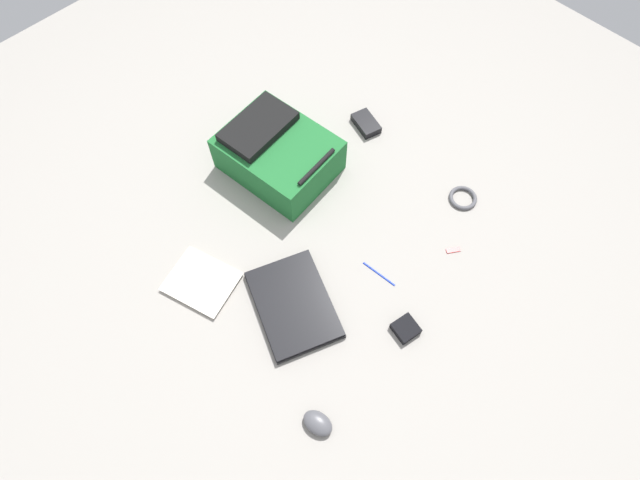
{
  "coord_description": "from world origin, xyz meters",
  "views": [
    {
      "loc": [
        0.62,
        0.64,
        1.65
      ],
      "look_at": [
        0.02,
        0.05,
        0.02
      ],
      "focal_mm": 28.04,
      "sensor_mm": 36.0,
      "label": 1
    }
  ],
  "objects_px": {
    "backpack": "(277,153)",
    "usb_stick": "(453,250)",
    "cable_coil": "(463,198)",
    "earbud_pouch": "(406,329)",
    "book_blue": "(202,282)",
    "computer_mouse": "(318,423)",
    "power_brick": "(366,124)",
    "laptop": "(294,304)",
    "pen_black": "(379,274)"
  },
  "relations": [
    {
      "from": "backpack",
      "to": "usb_stick",
      "type": "xyz_separation_m",
      "value": [
        -0.2,
        0.73,
        -0.08
      ]
    },
    {
      "from": "cable_coil",
      "to": "earbud_pouch",
      "type": "bearing_deg",
      "value": 18.35
    },
    {
      "from": "book_blue",
      "to": "cable_coil",
      "type": "bearing_deg",
      "value": 154.94
    },
    {
      "from": "backpack",
      "to": "computer_mouse",
      "type": "distance_m",
      "value": 1.0
    },
    {
      "from": "power_brick",
      "to": "backpack",
      "type": "bearing_deg",
      "value": -14.93
    },
    {
      "from": "laptop",
      "to": "book_blue",
      "type": "height_order",
      "value": "laptop"
    },
    {
      "from": "backpack",
      "to": "computer_mouse",
      "type": "bearing_deg",
      "value": 54.26
    },
    {
      "from": "backpack",
      "to": "pen_black",
      "type": "height_order",
      "value": "backpack"
    },
    {
      "from": "cable_coil",
      "to": "pen_black",
      "type": "distance_m",
      "value": 0.47
    },
    {
      "from": "book_blue",
      "to": "pen_black",
      "type": "relative_size",
      "value": 2.0
    },
    {
      "from": "laptop",
      "to": "power_brick",
      "type": "relative_size",
      "value": 3.27
    },
    {
      "from": "book_blue",
      "to": "usb_stick",
      "type": "bearing_deg",
      "value": 143.17
    },
    {
      "from": "pen_black",
      "to": "earbud_pouch",
      "type": "height_order",
      "value": "earbud_pouch"
    },
    {
      "from": "book_blue",
      "to": "usb_stick",
      "type": "distance_m",
      "value": 0.92
    },
    {
      "from": "cable_coil",
      "to": "earbud_pouch",
      "type": "distance_m",
      "value": 0.59
    },
    {
      "from": "book_blue",
      "to": "pen_black",
      "type": "xyz_separation_m",
      "value": [
        -0.47,
        0.42,
        -0.0
      ]
    },
    {
      "from": "book_blue",
      "to": "power_brick",
      "type": "height_order",
      "value": "power_brick"
    },
    {
      "from": "laptop",
      "to": "cable_coil",
      "type": "relative_size",
      "value": 3.82
    },
    {
      "from": "cable_coil",
      "to": "backpack",
      "type": "bearing_deg",
      "value": -57.11
    },
    {
      "from": "pen_black",
      "to": "earbud_pouch",
      "type": "relative_size",
      "value": 1.8
    },
    {
      "from": "backpack",
      "to": "book_blue",
      "type": "height_order",
      "value": "backpack"
    },
    {
      "from": "book_blue",
      "to": "computer_mouse",
      "type": "bearing_deg",
      "value": 86.1
    },
    {
      "from": "pen_black",
      "to": "cable_coil",
      "type": "bearing_deg",
      "value": 178.0
    },
    {
      "from": "power_brick",
      "to": "pen_black",
      "type": "distance_m",
      "value": 0.68
    },
    {
      "from": "computer_mouse",
      "to": "pen_black",
      "type": "bearing_deg",
      "value": -169.54
    },
    {
      "from": "computer_mouse",
      "to": "cable_coil",
      "type": "xyz_separation_m",
      "value": [
        -0.98,
        -0.19,
        -0.01
      ]
    },
    {
      "from": "cable_coil",
      "to": "computer_mouse",
      "type": "bearing_deg",
      "value": 10.99
    },
    {
      "from": "laptop",
      "to": "book_blue",
      "type": "relative_size",
      "value": 1.48
    },
    {
      "from": "pen_black",
      "to": "usb_stick",
      "type": "height_order",
      "value": "same"
    },
    {
      "from": "cable_coil",
      "to": "earbud_pouch",
      "type": "xyz_separation_m",
      "value": [
        0.56,
        0.18,
        0.01
      ]
    },
    {
      "from": "computer_mouse",
      "to": "backpack",
      "type": "bearing_deg",
      "value": -137.15
    },
    {
      "from": "computer_mouse",
      "to": "power_brick",
      "type": "xyz_separation_m",
      "value": [
        -0.98,
        -0.7,
        -0.0
      ]
    },
    {
      "from": "book_blue",
      "to": "power_brick",
      "type": "relative_size",
      "value": 2.2
    },
    {
      "from": "earbud_pouch",
      "to": "power_brick",
      "type": "bearing_deg",
      "value": -128.66
    },
    {
      "from": "cable_coil",
      "to": "power_brick",
      "type": "xyz_separation_m",
      "value": [
        0.0,
        -0.51,
        0.01
      ]
    },
    {
      "from": "power_brick",
      "to": "pen_black",
      "type": "bearing_deg",
      "value": 46.74
    },
    {
      "from": "backpack",
      "to": "computer_mouse",
      "type": "relative_size",
      "value": 4.52
    },
    {
      "from": "book_blue",
      "to": "power_brick",
      "type": "bearing_deg",
      "value": -175.57
    },
    {
      "from": "laptop",
      "to": "power_brick",
      "type": "xyz_separation_m",
      "value": [
        -0.76,
        -0.37,
        0.0
      ]
    },
    {
      "from": "book_blue",
      "to": "earbud_pouch",
      "type": "relative_size",
      "value": 3.59
    },
    {
      "from": "computer_mouse",
      "to": "book_blue",
      "type": "bearing_deg",
      "value": -105.31
    },
    {
      "from": "earbud_pouch",
      "to": "pen_black",
      "type": "bearing_deg",
      "value": -114.34
    },
    {
      "from": "book_blue",
      "to": "power_brick",
      "type": "xyz_separation_m",
      "value": [
        -0.94,
        -0.07,
        0.01
      ]
    },
    {
      "from": "power_brick",
      "to": "laptop",
      "type": "bearing_deg",
      "value": 25.57
    },
    {
      "from": "book_blue",
      "to": "backpack",
      "type": "bearing_deg",
      "value": -161.61
    },
    {
      "from": "backpack",
      "to": "power_brick",
      "type": "relative_size",
      "value": 3.52
    },
    {
      "from": "usb_stick",
      "to": "laptop",
      "type": "bearing_deg",
      "value": -24.59
    },
    {
      "from": "backpack",
      "to": "cable_coil",
      "type": "bearing_deg",
      "value": 122.89
    },
    {
      "from": "computer_mouse",
      "to": "power_brick",
      "type": "distance_m",
      "value": 1.2
    },
    {
      "from": "computer_mouse",
      "to": "pen_black",
      "type": "distance_m",
      "value": 0.55
    }
  ]
}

